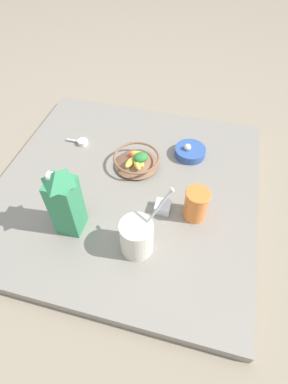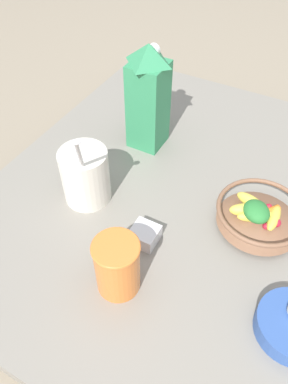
% 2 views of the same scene
% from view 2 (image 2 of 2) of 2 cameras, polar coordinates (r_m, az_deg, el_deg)
% --- Properties ---
extents(ground_plane, '(6.00, 6.00, 0.00)m').
position_cam_2_polar(ground_plane, '(0.92, 9.79, -3.52)').
color(ground_plane, gray).
extents(countertop, '(1.02, 1.02, 0.05)m').
position_cam_2_polar(countertop, '(0.91, 9.97, -2.59)').
color(countertop, gray).
rests_on(countertop, ground_plane).
extents(fruit_bowl, '(0.19, 0.19, 0.08)m').
position_cam_2_polar(fruit_bowl, '(0.84, 17.20, -3.34)').
color(fruit_bowl, brown).
rests_on(fruit_bowl, countertop).
extents(milk_carton, '(0.09, 0.09, 0.28)m').
position_cam_2_polar(milk_carton, '(0.96, 0.65, 14.19)').
color(milk_carton, '#338C59').
rests_on(milk_carton, countertop).
extents(yogurt_tub, '(0.13, 0.16, 0.26)m').
position_cam_2_polar(yogurt_tub, '(0.85, -8.96, 2.81)').
color(yogurt_tub, silver).
rests_on(yogurt_tub, countertop).
extents(drinking_cup, '(0.09, 0.09, 0.13)m').
position_cam_2_polar(drinking_cup, '(0.70, -4.09, -11.08)').
color(drinking_cup, orange).
rests_on(drinking_cup, countertop).
extents(spice_jar, '(0.06, 0.06, 0.03)m').
position_cam_2_polar(spice_jar, '(0.80, 0.09, -6.63)').
color(spice_jar, silver).
rests_on(spice_jar, countertop).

